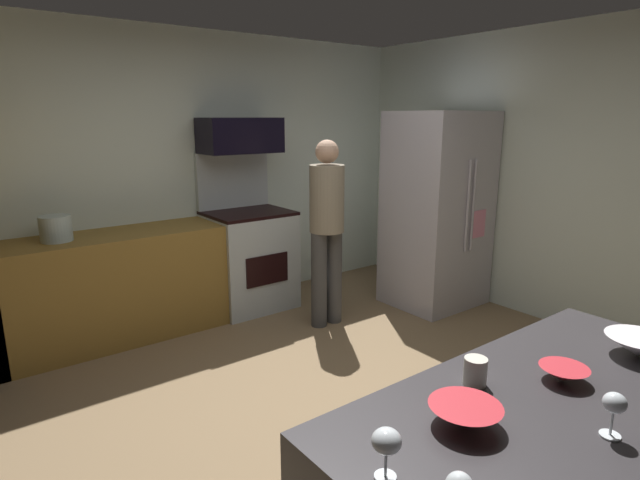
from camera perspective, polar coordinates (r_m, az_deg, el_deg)
ground_plane at (r=3.43m, az=1.83°, el=-18.69°), size 5.20×4.80×0.02m
wall_back at (r=4.97m, az=-15.39°, el=7.07°), size 5.20×0.12×2.60m
wall_right at (r=4.95m, az=25.64°, el=6.19°), size 0.12×4.80×2.60m
lower_cabinet_run at (r=4.54m, az=-23.56°, el=-5.17°), size 2.40×0.60×0.90m
oven_range at (r=5.00m, az=-7.95°, el=-1.74°), size 0.76×0.65×1.49m
microwave at (r=4.90m, az=-8.90°, el=11.47°), size 0.74×0.38×0.32m
refrigerator at (r=5.10m, az=12.94°, el=3.26°), size 0.86×0.77×1.88m
person_cook at (r=4.42m, az=0.77°, el=1.80°), size 0.31×0.30×1.64m
mixing_bowl_large at (r=1.71m, az=15.87°, el=-18.30°), size 0.23×0.23×0.07m
mixing_bowl_small at (r=2.41m, az=32.05°, el=-10.05°), size 0.25×0.25×0.08m
mixing_bowl_prep at (r=2.08m, az=25.57°, el=-13.35°), size 0.17×0.17×0.05m
wine_glass_near at (r=1.79m, az=30.04°, el=-15.73°), size 0.07×0.07×0.14m
wine_glass_extra at (r=1.43m, az=7.44°, el=-21.57°), size 0.08×0.08×0.14m
mug_coffee at (r=1.94m, az=16.96°, el=-13.87°), size 0.08×0.08×0.10m
stock_pot at (r=4.36m, az=-27.44°, el=1.15°), size 0.23×0.23×0.20m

